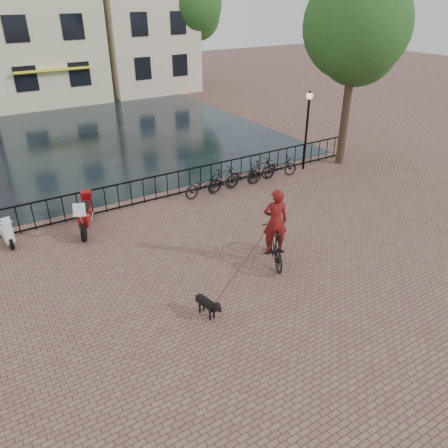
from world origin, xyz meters
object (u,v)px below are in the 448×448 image
cyclist (275,231)px  motorcycle (85,211)px  dog (207,305)px  scooter (4,227)px  lamp_post (308,117)px

cyclist → motorcycle: cyclist is taller
dog → scooter: bearing=108.2°
dog → motorcycle: bearing=90.2°
lamp_post → dog: size_ratio=3.79×
cyclist → scooter: 8.61m
scooter → motorcycle: bearing=-18.6°
cyclist → scooter: cyclist is taller
dog → cyclist: bearing=8.9°
lamp_post → motorcycle: (-10.20, -0.56, -1.67)m
dog → motorcycle: size_ratio=0.45×
lamp_post → cyclist: size_ratio=1.25×
cyclist → scooter: size_ratio=2.13×
scooter → dog: bearing=-67.7°
cyclist → scooter: (-6.65, 5.46, -0.46)m
cyclist → motorcycle: size_ratio=1.37×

